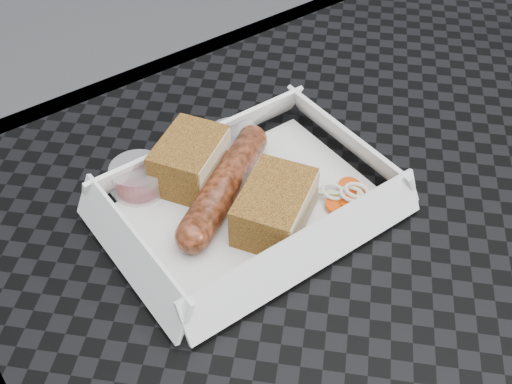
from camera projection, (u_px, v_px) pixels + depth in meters
patio_table at (449, 289)px, 0.61m from camera, size 0.80×0.80×0.74m
food_tray at (249, 208)px, 0.58m from camera, size 0.22×0.15×0.00m
bratwurst at (224, 185)px, 0.57m from camera, size 0.14×0.10×0.03m
bread_near at (190, 160)px, 0.59m from camera, size 0.09×0.08×0.04m
bread_far at (274, 207)px, 0.55m from camera, size 0.09×0.09×0.04m
veg_garnish at (344, 198)px, 0.58m from camera, size 0.03×0.03×0.00m
napkin at (187, 188)px, 0.60m from camera, size 0.12×0.12×0.00m
condiment_cup_sauce at (138, 179)px, 0.59m from camera, size 0.05×0.05×0.03m
condiment_cup_empty at (233, 145)px, 0.62m from camera, size 0.05×0.05×0.03m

